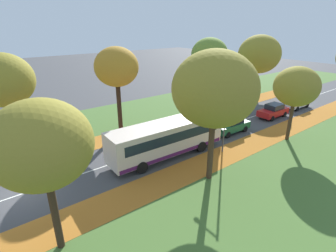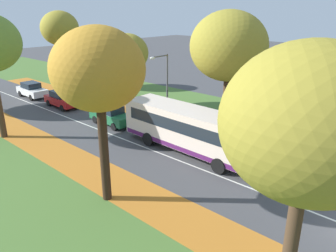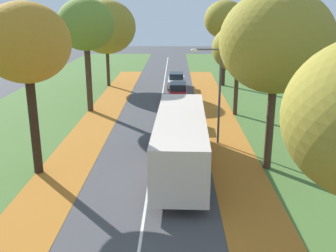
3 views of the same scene
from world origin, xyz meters
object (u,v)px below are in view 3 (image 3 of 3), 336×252
tree_right_far (225,20)px  car_white_third_in_line (176,81)px  tree_left_far (106,27)px  tree_right_mid (238,49)px  car_red_following (178,92)px  bus (181,140)px  car_green_lead (179,114)px  tree_left_mid (86,25)px  streetlamp_right (215,85)px  tree_left_near (26,44)px  tree_right_near (276,42)px

tree_right_far → car_white_third_in_line: size_ratio=2.14×
tree_left_far → tree_right_far: 12.60m
tree_right_mid → car_red_following: tree_right_mid is taller
tree_right_mid → bus: bearing=-111.8°
bus → car_green_lead: 8.46m
car_green_lead → tree_left_mid: bearing=152.3°
streetlamp_right → car_white_third_in_line: 18.12m
streetlamp_right → tree_left_mid: bearing=140.0°
tree_left_near → tree_right_near: (12.10, 0.82, 0.04)m
tree_right_far → tree_right_mid: bearing=-91.9°
tree_right_near → tree_left_far: bearing=118.3°
tree_right_near → tree_right_mid: size_ratio=1.30×
tree_left_mid → tree_right_far: size_ratio=1.00×
tree_left_near → streetlamp_right: size_ratio=1.44×
tree_right_mid → streetlamp_right: tree_right_mid is taller
tree_left_near → car_white_third_in_line: (7.25, 22.53, -5.81)m
tree_right_far → car_red_following: (-4.97, -7.52, -6.17)m
streetlamp_right → car_white_third_in_line: bearing=97.3°
streetlamp_right → car_red_following: streetlamp_right is taller
bus → tree_right_mid: bearing=68.2°
tree_right_mid → streetlamp_right: (-2.43, -7.04, -1.51)m
car_red_following → tree_right_near: bearing=-73.5°
tree_right_near → car_white_third_in_line: bearing=102.6°
tree_right_near → car_green_lead: size_ratio=2.17×
tree_left_far → tree_right_far: (12.57, 0.46, 0.70)m
tree_left_mid → bus: tree_left_mid is taller
tree_right_far → car_red_following: tree_right_far is taller
bus → car_green_lead: bearing=90.1°
car_white_third_in_line → tree_left_mid: bearing=-126.3°
tree_left_far → bus: (7.62, -23.21, -4.58)m
car_green_lead → car_red_following: bearing=90.1°
car_green_lead → tree_right_mid: bearing=32.9°
streetlamp_right → car_white_third_in_line: size_ratio=1.42×
car_red_following → tree_right_mid: bearing=-46.4°
tree_right_mid → car_red_following: 7.97m
tree_left_mid → tree_left_far: bearing=91.4°
tree_left_mid → car_green_lead: (7.34, -3.85, -6.13)m
tree_left_mid → car_green_lead: 10.31m
tree_right_far → bus: (-4.94, -23.67, -5.28)m
car_green_lead → car_red_following: same height
tree_left_near → car_green_lead: tree_left_near is taller
tree_right_far → tree_left_near: bearing=-117.2°
bus → car_white_third_in_line: bearing=90.5°
tree_right_far → streetlamp_right: (-2.84, -19.34, -3.24)m
tree_right_mid → car_white_third_in_line: (-4.72, 10.70, -4.44)m
tree_left_near → car_red_following: (7.41, 16.62, -5.81)m
tree_left_mid → tree_right_near: bearing=-44.7°
tree_left_near → streetlamp_right: (9.54, 4.79, -2.89)m
tree_right_far → car_white_third_in_line: tree_right_far is taller
tree_right_mid → car_red_following: (-4.57, 4.79, -4.44)m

